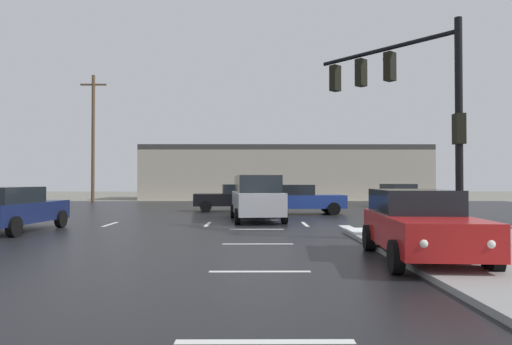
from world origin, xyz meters
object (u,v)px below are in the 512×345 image
sedan_navy (12,208)px  suv_silver (257,197)px  sedan_tan (401,195)px  sedan_black (235,197)px  sedan_blue (299,199)px  traffic_signal_mast (408,94)px  sedan_red (419,223)px  utility_pole_distant (93,136)px

sedan_navy → suv_silver: size_ratio=0.93×
sedan_tan → sedan_black: same height
sedan_blue → sedan_black: size_ratio=0.99×
sedan_navy → traffic_signal_mast: bearing=-91.6°
sedan_red → suv_silver: bearing=-156.4°
traffic_signal_mast → sedan_red: 5.86m
sedan_red → sedan_black: same height
sedan_tan → utility_pole_distant: utility_pole_distant is taller
sedan_blue → sedan_black: 4.34m
sedan_blue → sedan_navy: 13.94m
sedan_red → sedan_blue: bearing=-170.5°
sedan_tan → suv_silver: size_ratio=0.94×
sedan_blue → sedan_red: bearing=-87.5°
sedan_blue → sedan_navy: size_ratio=0.99×
sedan_blue → suv_silver: suv_silver is taller
utility_pole_distant → sedan_tan: bearing=-19.4°
sedan_tan → sedan_red: (-6.20, -20.73, 0.00)m
sedan_blue → sedan_black: (-3.54, 2.52, 0.00)m
sedan_red → utility_pole_distant: bearing=-144.8°
suv_silver → sedan_tan: bearing=-48.8°
suv_silver → sedan_blue: bearing=-34.4°
sedan_red → sedan_black: size_ratio=0.99×
sedan_red → traffic_signal_mast: bearing=168.5°
suv_silver → sedan_black: suv_silver is taller
suv_silver → sedan_red: (3.60, -10.29, -0.24)m
sedan_blue → traffic_signal_mast: bearing=-78.6°
sedan_black → utility_pole_distant: utility_pole_distant is taller
sedan_navy → suv_silver: suv_silver is taller
sedan_black → suv_silver: bearing=94.7°
sedan_black → traffic_signal_mast: bearing=109.8°
sedan_blue → sedan_tan: (7.51, 6.27, 0.00)m
sedan_blue → sedan_red: same height
sedan_tan → sedan_red: 21.64m
sedan_blue → suv_silver: 4.77m
traffic_signal_mast → sedan_blue: (-2.54, 10.13, -3.74)m
traffic_signal_mast → sedan_black: bearing=-14.6°
traffic_signal_mast → sedan_navy: bearing=43.9°
sedan_blue → sedan_tan: bearing=37.2°
sedan_navy → utility_pole_distant: bearing=16.9°
sedan_navy → sedan_black: same height
traffic_signal_mast → suv_silver: traffic_signal_mast is taller
sedan_blue → sedan_tan: 9.78m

